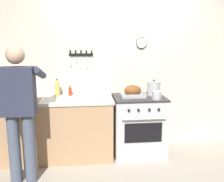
{
  "coord_description": "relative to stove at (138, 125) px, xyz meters",
  "views": [
    {
      "loc": [
        -0.58,
        -2.54,
        1.69
      ],
      "look_at": [
        -0.2,
        0.85,
        1.02
      ],
      "focal_mm": 39.7,
      "sensor_mm": 36.0,
      "label": 1
    }
  ],
  "objects": [
    {
      "name": "stock_pot",
      "position": [
        0.24,
        0.07,
        0.56
      ],
      "size": [
        0.21,
        0.21,
        0.24
      ],
      "color": "#B7B7BC",
      "rests_on": "stove"
    },
    {
      "name": "bottle_cooking_oil",
      "position": [
        -1.21,
        0.15,
        0.56
      ],
      "size": [
        0.07,
        0.07,
        0.26
      ],
      "color": "gold",
      "rests_on": "counter_block"
    },
    {
      "name": "wall_back",
      "position": [
        -0.22,
        0.36,
        0.85
      ],
      "size": [
        6.0,
        0.13,
        2.6
      ],
      "color": "beige",
      "rests_on": "ground"
    },
    {
      "name": "person_cook",
      "position": [
        -1.57,
        -0.61,
        0.5
      ],
      "size": [
        0.51,
        0.63,
        1.66
      ],
      "rotation": [
        0.0,
        0.0,
        1.56
      ],
      "color": "#4C566B",
      "rests_on": "ground"
    },
    {
      "name": "roasting_pan",
      "position": [
        -0.1,
        -0.04,
        0.53
      ],
      "size": [
        0.35,
        0.26,
        0.18
      ],
      "color": "#B7B7BC",
      "rests_on": "stove"
    },
    {
      "name": "bottle_dish_soap",
      "position": [
        -1.61,
        0.08,
        0.54
      ],
      "size": [
        0.07,
        0.07,
        0.21
      ],
      "color": "#338CCC",
      "rests_on": "counter_block"
    },
    {
      "name": "cutting_board",
      "position": [
        -1.6,
        -0.09,
        0.46
      ],
      "size": [
        0.36,
        0.24,
        0.02
      ],
      "primitive_type": "cube",
      "color": "tan",
      "rests_on": "counter_block"
    },
    {
      "name": "stove",
      "position": [
        0.0,
        0.0,
        0.0
      ],
      "size": [
        0.76,
        0.67,
        0.9
      ],
      "color": "#BCBCC1",
      "rests_on": "ground"
    },
    {
      "name": "counter_block",
      "position": [
        -1.42,
        0.0,
        0.0
      ],
      "size": [
        2.03,
        0.65,
        0.9
      ],
      "color": "tan",
      "rests_on": "ground"
    },
    {
      "name": "saucepan",
      "position": [
        0.21,
        -0.21,
        0.51
      ],
      "size": [
        0.13,
        0.13,
        0.12
      ],
      "color": "#B7B7BC",
      "rests_on": "stove"
    },
    {
      "name": "bottle_hot_sauce",
      "position": [
        -1.02,
        0.18,
        0.51
      ],
      "size": [
        0.05,
        0.05,
        0.15
      ],
      "color": "red",
      "rests_on": "counter_block"
    }
  ]
}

